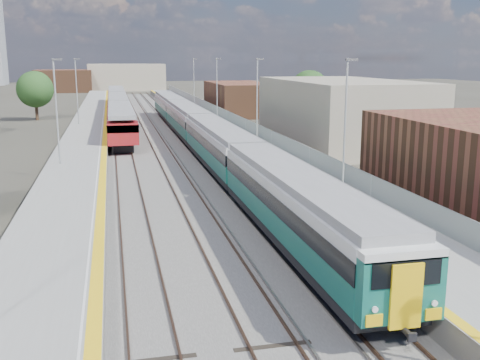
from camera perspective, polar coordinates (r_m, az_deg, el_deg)
name	(u,v)px	position (r m, az deg, el deg)	size (l,w,h in m)	color
ground	(176,142)	(58.80, -6.51, 3.88)	(320.00, 320.00, 0.00)	#47443A
ballast_bed	(152,139)	(61.06, -8.88, 4.15)	(10.50, 155.00, 0.06)	#565451
tracks	(157,136)	(62.75, -8.45, 4.45)	(8.96, 160.00, 0.17)	#4C3323
platform_right	(221,132)	(61.95, -1.91, 4.88)	(4.70, 155.00, 8.52)	slate
platform_left	(87,136)	(60.91, -15.30, 4.31)	(4.30, 155.00, 8.52)	slate
buildings	(59,49)	(146.92, -17.88, 12.55)	(72.00, 185.50, 40.00)	brown
green_train	(201,130)	(51.76, -4.02, 5.12)	(2.68, 74.68, 2.95)	black
red_train	(118,107)	(77.87, -12.27, 7.25)	(2.77, 56.14, 3.49)	black
tree_c	(35,89)	(83.61, -20.10, 8.64)	(5.01, 5.01, 6.80)	#382619
tree_d	(309,90)	(75.05, 7.06, 9.05)	(5.17, 5.17, 7.00)	#382619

